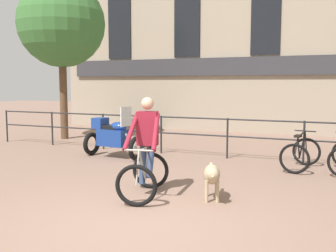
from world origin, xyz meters
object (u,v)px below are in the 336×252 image
(dog, at_px, (212,175))
(parked_bicycle_near_lamp, at_px, (301,154))
(parked_motorcycle, at_px, (113,136))
(cyclist_with_bike, at_px, (146,152))

(dog, distance_m, parked_bicycle_near_lamp, 3.28)
(dog, xyz_separation_m, parked_motorcycle, (-3.49, 2.65, 0.13))
(parked_motorcycle, relative_size, parked_bicycle_near_lamp, 1.38)
(cyclist_with_bike, height_order, dog, cyclist_with_bike)
(cyclist_with_bike, bearing_deg, parked_motorcycle, 116.42)
(parked_motorcycle, bearing_deg, dog, -119.67)
(dog, relative_size, parked_motorcycle, 0.55)
(cyclist_with_bike, distance_m, parked_bicycle_near_lamp, 3.95)
(dog, distance_m, parked_motorcycle, 4.38)
(parked_bicycle_near_lamp, bearing_deg, cyclist_with_bike, 63.55)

